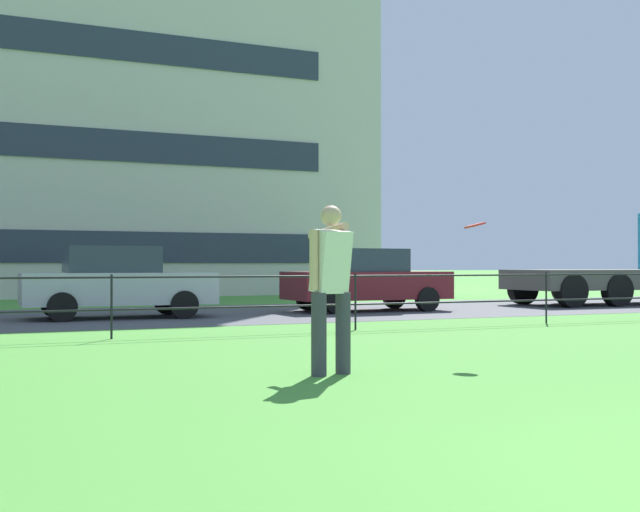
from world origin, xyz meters
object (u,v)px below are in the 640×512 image
frisbee (475,225)px  car_maroon_far_right (366,280)px  person_thrower (330,283)px  car_silver_center (117,282)px

frisbee → car_maroon_far_right: frisbee is taller
person_thrower → frisbee: person_thrower is taller
frisbee → car_maroon_far_right: size_ratio=0.08×
frisbee → car_silver_center: 9.83m
frisbee → car_maroon_far_right: 10.27m
person_thrower → frisbee: (2.33, 0.71, 0.68)m
frisbee → car_silver_center: size_ratio=0.08×
car_maroon_far_right → person_thrower: bearing=-119.7°
car_maroon_far_right → frisbee: bearing=-110.3°
car_silver_center → car_maroon_far_right: bearing=1.4°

